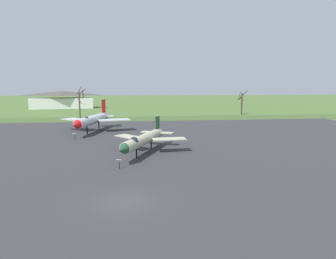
{
  "coord_description": "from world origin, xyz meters",
  "views": [
    {
      "loc": [
        0.73,
        -19.76,
        8.29
      ],
      "look_at": [
        5.92,
        21.44,
        2.13
      ],
      "focal_mm": 29.98,
      "sensor_mm": 36.0,
      "label": 1
    }
  ],
  "objects": [
    {
      "name": "ground_plane",
      "position": [
        0.0,
        0.0,
        0.0
      ],
      "size": [
        600.0,
        600.0,
        0.0
      ],
      "primitive_type": "plane",
      "color": "#4C6B33"
    },
    {
      "name": "asphalt_apron",
      "position": [
        0.0,
        18.83,
        0.03
      ],
      "size": [
        104.77,
        62.77,
        0.05
      ],
      "primitive_type": "cube",
      "color": "#333335",
      "rests_on": "ground"
    },
    {
      "name": "grass_verge_strip",
      "position": [
        0.0,
        56.22,
        0.03
      ],
      "size": [
        164.77,
        12.0,
        0.06
      ],
      "primitive_type": "cube",
      "color": "#42592A",
      "rests_on": "ground"
    },
    {
      "name": "jet_fighter_front_left",
      "position": [
        2.01,
        14.96,
        1.92
      ],
      "size": [
        9.33,
        12.82,
        4.28
      ],
      "color": "#B7B293",
      "rests_on": "ground"
    },
    {
      "name": "info_placard_front_left",
      "position": [
        -0.74,
        8.57,
        0.69
      ],
      "size": [
        0.59,
        0.44,
        1.07
      ],
      "color": "black",
      "rests_on": "ground"
    },
    {
      "name": "jet_fighter_front_right",
      "position": [
        -6.83,
        34.11,
        2.39
      ],
      "size": [
        13.73,
        16.69,
        5.87
      ],
      "color": "silver",
      "rests_on": "ground"
    },
    {
      "name": "info_placard_front_right",
      "position": [
        -8.6,
        26.27,
        0.69
      ],
      "size": [
        0.6,
        0.28,
        1.06
      ],
      "color": "black",
      "rests_on": "ground"
    },
    {
      "name": "bare_tree_left_of_center",
      "position": [
        -13.66,
        59.9,
        4.42
      ],
      "size": [
        2.48,
        2.83,
        8.8
      ],
      "color": "brown",
      "rests_on": "ground"
    },
    {
      "name": "bare_tree_center",
      "position": [
        34.45,
        64.21,
        3.96
      ],
      "size": [
        3.02,
        1.98,
        7.7
      ],
      "color": "#42382D",
      "rests_on": "ground"
    },
    {
      "name": "visitor_building",
      "position": [
        -27.95,
        100.69,
        3.43
      ],
      "size": [
        26.58,
        13.87,
        7.05
      ],
      "color": "silver",
      "rests_on": "ground"
    }
  ]
}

